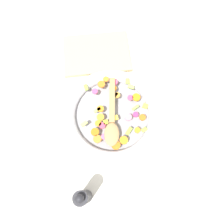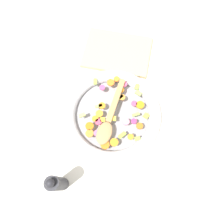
# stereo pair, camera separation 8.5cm
# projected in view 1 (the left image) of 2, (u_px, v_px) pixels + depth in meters

# --- Properties ---
(ground_plane) EXTENTS (4.00, 4.00, 0.00)m
(ground_plane) POSITION_uv_depth(u_px,v_px,m) (112.00, 116.00, 0.90)
(ground_plane) COLOR silver
(skillet) EXTENTS (0.40, 0.40, 0.05)m
(skillet) POSITION_uv_depth(u_px,v_px,m) (112.00, 114.00, 0.88)
(skillet) COLOR gray
(skillet) RESTS_ON ground_plane
(chopped_vegetables) EXTENTS (0.27, 0.32, 0.01)m
(chopped_vegetables) POSITION_uv_depth(u_px,v_px,m) (115.00, 112.00, 0.85)
(chopped_vegetables) COLOR orange
(chopped_vegetables) RESTS_ON skillet
(wooden_spoon) EXTENTS (0.07, 0.28, 0.01)m
(wooden_spoon) POSITION_uv_depth(u_px,v_px,m) (112.00, 118.00, 0.83)
(wooden_spoon) COLOR #A87F51
(wooden_spoon) RESTS_ON chopped_vegetables
(pepper_mill) EXTENTS (0.05, 0.05, 0.19)m
(pepper_mill) POSITION_uv_depth(u_px,v_px,m) (83.00, 197.00, 0.72)
(pepper_mill) COLOR #232328
(pepper_mill) RESTS_ON ground_plane
(cutting_board) EXTENTS (0.30, 0.21, 0.02)m
(cutting_board) POSITION_uv_depth(u_px,v_px,m) (97.00, 54.00, 0.99)
(cutting_board) COLOR tan
(cutting_board) RESTS_ON ground_plane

